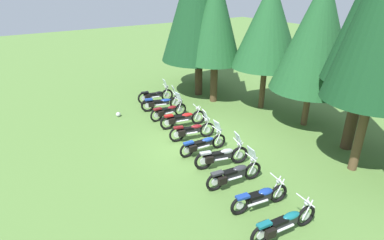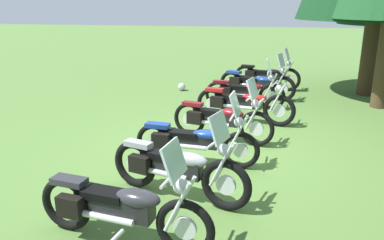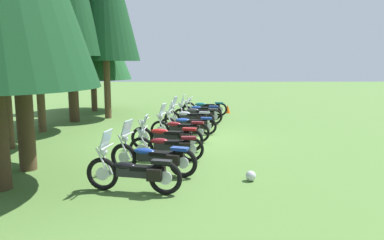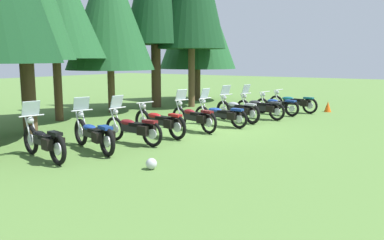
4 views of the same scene
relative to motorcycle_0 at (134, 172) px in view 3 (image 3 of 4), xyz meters
name	(u,v)px [view 3 (image 3 of 4)]	position (x,y,z in m)	size (l,w,h in m)	color
ground_plane	(184,138)	(5.90, -1.04, -0.47)	(80.00, 80.00, 0.00)	#547A38
motorcycle_0	(134,172)	(0.00, 0.00, 0.00)	(0.80, 2.20, 1.39)	black
motorcycle_1	(154,157)	(1.32, -0.30, 0.00)	(1.01, 2.32, 1.39)	black
motorcycle_2	(167,146)	(2.57, -0.59, 0.00)	(0.67, 2.19, 1.37)	black
motorcycle_3	(168,136)	(3.88, -0.53, 0.00)	(0.88, 2.41, 1.04)	black
motorcycle_4	(180,128)	(5.27, -0.90, 0.01)	(0.85, 2.19, 1.38)	black
motorcycle_5	(189,123)	(6.57, -1.22, -0.02)	(0.71, 2.29, 1.35)	black
motorcycle_6	(190,118)	(7.86, -1.25, 0.01)	(0.95, 2.24, 1.39)	black
motorcycle_7	(198,114)	(9.08, -1.66, 0.01)	(0.78, 2.31, 1.37)	black
motorcycle_8	(200,111)	(10.52, -1.80, -0.03)	(0.73, 2.16, 0.99)	black
motorcycle_9	(206,107)	(11.75, -2.14, -0.02)	(0.78, 2.40, 1.01)	black
pine_tree_4	(35,17)	(7.19, 4.84, 4.14)	(3.98, 3.98, 7.30)	brown
pine_tree_7	(91,27)	(13.71, 4.33, 4.38)	(4.43, 4.43, 7.85)	#4C3823
traffic_cone	(228,109)	(12.74, -3.43, -0.23)	(0.32, 0.32, 0.48)	#EA590F
dropped_helmet	(251,176)	(0.76, -2.72, -0.34)	(0.25, 0.25, 0.25)	silver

